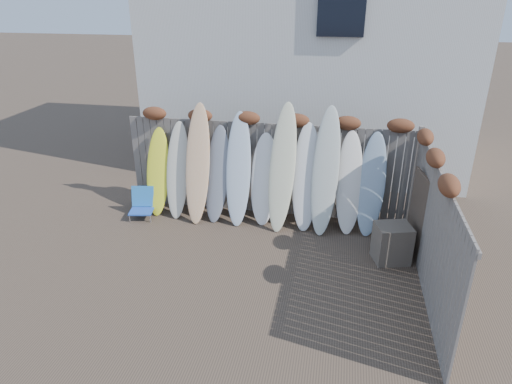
% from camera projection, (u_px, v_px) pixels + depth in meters
% --- Properties ---
extents(ground, '(80.00, 80.00, 0.00)m').
position_uv_depth(ground, '(243.00, 272.00, 7.91)').
color(ground, '#493A2D').
extents(back_fence, '(6.05, 0.28, 2.24)m').
position_uv_depth(back_fence, '(270.00, 161.00, 9.56)').
color(back_fence, slate).
rests_on(back_fence, ground).
extents(right_fence, '(0.28, 4.40, 2.24)m').
position_uv_depth(right_fence, '(432.00, 223.00, 7.15)').
color(right_fence, slate).
rests_on(right_fence, ground).
extents(house, '(8.50, 5.50, 6.33)m').
position_uv_depth(house, '(311.00, 41.00, 12.33)').
color(house, silver).
rests_on(house, ground).
extents(beach_chair, '(0.56, 0.59, 0.64)m').
position_uv_depth(beach_chair, '(142.00, 204.00, 9.74)').
color(beach_chair, blue).
rests_on(beach_chair, ground).
extents(wooden_crate, '(0.72, 0.65, 0.70)m').
position_uv_depth(wooden_crate, '(392.00, 243.00, 8.13)').
color(wooden_crate, brown).
rests_on(wooden_crate, ground).
extents(lattice_panel, '(0.23, 1.05, 1.59)m').
position_uv_depth(lattice_panel, '(420.00, 220.00, 8.00)').
color(lattice_panel, '#47352B').
rests_on(lattice_panel, ground).
extents(surfboard_0, '(0.51, 0.66, 1.83)m').
position_uv_depth(surfboard_0, '(158.00, 172.00, 9.74)').
color(surfboard_0, '#FCFD29').
rests_on(surfboard_0, ground).
extents(surfboard_1, '(0.49, 0.71, 1.99)m').
position_uv_depth(surfboard_1, '(178.00, 170.00, 9.60)').
color(surfboard_1, beige).
rests_on(surfboard_1, ground).
extents(surfboard_2, '(0.52, 0.85, 2.41)m').
position_uv_depth(surfboard_2, '(198.00, 164.00, 9.36)').
color(surfboard_2, '#E8C57D').
rests_on(surfboard_2, ground).
extents(surfboard_3, '(0.56, 0.74, 1.96)m').
position_uv_depth(surfboard_3, '(217.00, 174.00, 9.44)').
color(surfboard_3, gray).
rests_on(surfboard_3, ground).
extents(surfboard_4, '(0.56, 0.83, 2.26)m').
position_uv_depth(surfboard_4, '(238.00, 169.00, 9.29)').
color(surfboard_4, '#AABED3').
rests_on(surfboard_4, ground).
extents(surfboard_5, '(0.56, 0.67, 1.84)m').
position_uv_depth(surfboard_5, '(264.00, 179.00, 9.34)').
color(surfboard_5, white).
rests_on(surfboard_5, ground).
extents(surfboard_6, '(0.60, 0.92, 2.49)m').
position_uv_depth(surfboard_6, '(282.00, 168.00, 9.04)').
color(surfboard_6, '#F1EFC4').
rests_on(surfboard_6, ground).
extents(surfboard_7, '(0.58, 0.77, 2.10)m').
position_uv_depth(surfboard_7, '(306.00, 177.00, 9.10)').
color(surfboard_7, white).
rests_on(surfboard_7, ground).
extents(surfboard_8, '(0.58, 0.90, 2.46)m').
position_uv_depth(surfboard_8, '(325.00, 171.00, 8.91)').
color(surfboard_8, silver).
rests_on(surfboard_8, ground).
extents(surfboard_9, '(0.56, 0.74, 1.99)m').
position_uv_depth(surfboard_9, '(349.00, 183.00, 8.99)').
color(surfboard_9, white).
rests_on(surfboard_9, ground).
extents(surfboard_10, '(0.59, 0.76, 1.99)m').
position_uv_depth(surfboard_10, '(372.00, 185.00, 8.91)').
color(surfboard_10, '#8DA5BB').
rests_on(surfboard_10, ground).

